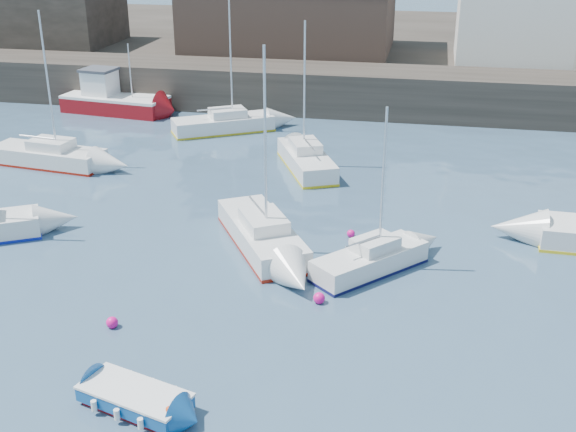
% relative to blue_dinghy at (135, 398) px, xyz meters
% --- Properties ---
extents(quay_wall, '(90.00, 5.00, 3.00)m').
position_rel_blue_dinghy_xyz_m(quay_wall, '(2.22, 34.21, 1.15)').
color(quay_wall, '#28231E').
rests_on(quay_wall, ground).
extents(land_strip, '(90.00, 32.00, 2.80)m').
position_rel_blue_dinghy_xyz_m(land_strip, '(2.22, 52.21, 1.05)').
color(land_strip, '#28231E').
rests_on(land_strip, ground).
extents(warehouse, '(16.40, 10.40, 7.60)m').
position_rel_blue_dinghy_xyz_m(warehouse, '(-3.78, 42.21, 6.27)').
color(warehouse, '#3D2D26').
rests_on(warehouse, land_strip).
extents(bldg_west, '(14.00, 8.00, 5.00)m').
position_rel_blue_dinghy_xyz_m(bldg_west, '(-25.78, 41.21, 4.95)').
color(bldg_west, '#353028').
rests_on(bldg_west, land_strip).
extents(blue_dinghy, '(3.53, 2.28, 0.62)m').
position_rel_blue_dinghy_xyz_m(blue_dinghy, '(0.00, 0.00, 0.00)').
color(blue_dinghy, maroon).
rests_on(blue_dinghy, ground).
extents(fishing_boat, '(7.65, 3.69, 4.87)m').
position_rel_blue_dinghy_xyz_m(fishing_boat, '(-14.26, 30.74, 0.60)').
color(fishing_boat, maroon).
rests_on(fishing_boat, ground).
extents(sailboat_b, '(5.22, 6.79, 8.55)m').
position_rel_blue_dinghy_xyz_m(sailboat_b, '(1.08, 11.30, 0.21)').
color(sailboat_b, silver).
rests_on(sailboat_b, ground).
extents(sailboat_c, '(4.53, 4.78, 6.58)m').
position_rel_blue_dinghy_xyz_m(sailboat_c, '(5.80, 9.82, 0.16)').
color(sailboat_c, silver).
rests_on(sailboat_c, ground).
extents(sailboat_e, '(6.78, 2.92, 8.45)m').
position_rel_blue_dinghy_xyz_m(sailboat_e, '(-13.01, 19.25, 0.20)').
color(sailboat_e, silver).
rests_on(sailboat_e, ground).
extents(sailboat_f, '(4.30, 6.35, 7.92)m').
position_rel_blue_dinghy_xyz_m(sailboat_f, '(1.23, 21.38, 0.21)').
color(sailboat_f, silver).
rests_on(sailboat_f, ground).
extents(sailboat_h, '(6.58, 5.06, 8.28)m').
position_rel_blue_dinghy_xyz_m(sailboat_h, '(-5.23, 27.52, 0.19)').
color(sailboat_h, silver).
rests_on(sailboat_h, ground).
extents(buoy_near, '(0.41, 0.41, 0.41)m').
position_rel_blue_dinghy_xyz_m(buoy_near, '(-2.46, 3.94, -0.35)').
color(buoy_near, '#EE0F7F').
rests_on(buoy_near, ground).
extents(buoy_mid, '(0.43, 0.43, 0.43)m').
position_rel_blue_dinghy_xyz_m(buoy_mid, '(4.22, 6.97, -0.35)').
color(buoy_mid, '#EE0F7F').
rests_on(buoy_mid, ground).
extents(buoy_far, '(0.35, 0.35, 0.35)m').
position_rel_blue_dinghy_xyz_m(buoy_far, '(4.68, 12.92, -0.35)').
color(buoy_far, '#EE0F7F').
rests_on(buoy_far, ground).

